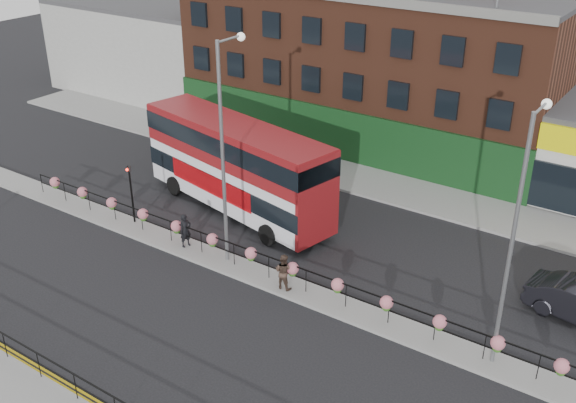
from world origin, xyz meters
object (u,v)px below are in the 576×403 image
Objects in this scene: pedestrian_b at (283,271)px; lamp_column_west at (226,136)px; double_decker_bus at (237,159)px; lamp_column_east at (517,221)px; pedestrian_a at (185,231)px.

lamp_column_west is at bearing -14.95° from pedestrian_b.
double_decker_bus is 7.48× the size of pedestrian_b.
lamp_column_east is (15.82, -4.43, 2.96)m from double_decker_bus.
pedestrian_a is at bearing -6.60° from pedestrian_b.
double_decker_bus is at bearing -41.38° from pedestrian_b.
lamp_column_west is at bearing 179.63° from lamp_column_east.
pedestrian_b is 6.47m from lamp_column_west.
double_decker_bus is at bearing 19.54° from pedestrian_a.
lamp_column_west is (2.48, 0.39, 5.33)m from pedestrian_a.
pedestrian_b is 10.60m from lamp_column_east.
double_decker_bus is 1.20× the size of lamp_column_west.
lamp_column_west is at bearing -55.85° from double_decker_bus.
lamp_column_east is (15.35, 0.31, 5.00)m from pedestrian_a.
pedestrian_a is at bearing -171.02° from lamp_column_west.
double_decker_bus is 6.20m from lamp_column_west.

